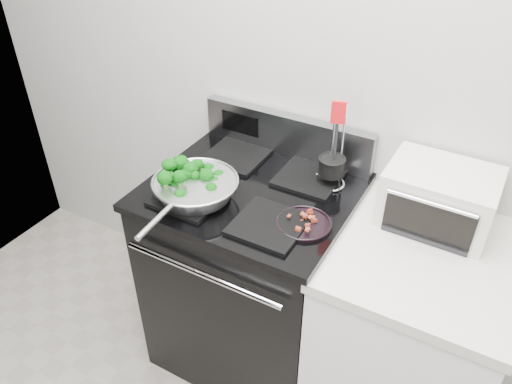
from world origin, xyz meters
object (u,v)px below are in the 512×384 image
Objects in this scene: bacon_plate at (304,221)px; toaster_oven at (439,197)px; gas_range at (252,273)px; skillet at (195,187)px; utensil_holder at (331,171)px.

bacon_plate is 0.52× the size of toaster_oven.
skillet is (-0.15, -0.16, 0.51)m from gas_range.
skillet is 0.52m from utensil_holder.
utensil_holder reaches higher than toaster_oven.
gas_range is at bearing 44.61° from skillet.
gas_range is 2.18× the size of skillet.
toaster_oven is at bearing 36.41° from bacon_plate.
utensil_holder is (-0.02, 0.28, 0.05)m from bacon_plate.
utensil_holder is (0.26, 0.17, 0.53)m from gas_range.
utensil_holder is at bearing 93.21° from bacon_plate.
bacon_plate is 0.28m from utensil_holder.
gas_range reaches higher than skillet.
utensil_holder is 0.97× the size of toaster_oven.
skillet is at bearing -131.74° from gas_range.
toaster_oven is (0.39, 0.29, 0.06)m from bacon_plate.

